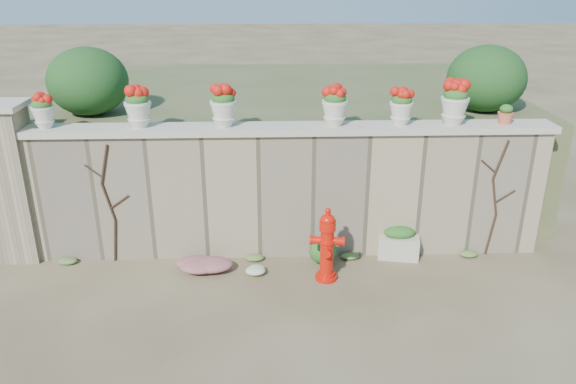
{
  "coord_description": "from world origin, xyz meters",
  "views": [
    {
      "loc": [
        -0.26,
        -6.28,
        4.31
      ],
      "look_at": [
        0.02,
        1.4,
        1.2
      ],
      "focal_mm": 35.0,
      "sensor_mm": 36.0,
      "label": 1
    }
  ],
  "objects_px": {
    "urn_pot_0": "(43,111)",
    "fire_hydrant": "(327,244)",
    "planter_box": "(399,243)",
    "terracotta_pot": "(506,115)"
  },
  "relations": [
    {
      "from": "planter_box",
      "to": "urn_pot_0",
      "type": "bearing_deg",
      "value": -171.29
    },
    {
      "from": "fire_hydrant",
      "to": "terracotta_pot",
      "type": "height_order",
      "value": "terracotta_pot"
    },
    {
      "from": "urn_pot_0",
      "to": "fire_hydrant",
      "type": "bearing_deg",
      "value": -12.34
    },
    {
      "from": "fire_hydrant",
      "to": "planter_box",
      "type": "height_order",
      "value": "fire_hydrant"
    },
    {
      "from": "fire_hydrant",
      "to": "planter_box",
      "type": "distance_m",
      "value": 1.41
    },
    {
      "from": "urn_pot_0",
      "to": "terracotta_pot",
      "type": "distance_m",
      "value": 6.82
    },
    {
      "from": "urn_pot_0",
      "to": "terracotta_pot",
      "type": "relative_size",
      "value": 1.82
    },
    {
      "from": "planter_box",
      "to": "urn_pot_0",
      "type": "height_order",
      "value": "urn_pot_0"
    },
    {
      "from": "planter_box",
      "to": "fire_hydrant",
      "type": "bearing_deg",
      "value": -140.55
    },
    {
      "from": "planter_box",
      "to": "terracotta_pot",
      "type": "relative_size",
      "value": 2.43
    }
  ]
}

